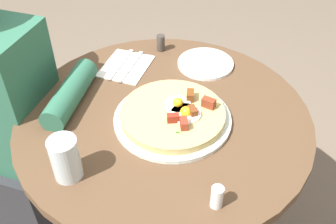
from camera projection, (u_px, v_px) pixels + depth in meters
dining_table at (164, 155)px, 1.21m from camera, size 0.83×0.83×0.71m
person_seated at (5, 138)px, 1.32m from camera, size 0.52×0.30×1.14m
pizza_plate at (172, 119)px, 1.08m from camera, size 0.32×0.32×0.01m
breakfast_pizza at (174, 114)px, 1.07m from camera, size 0.29×0.29×0.05m
bread_plate at (206, 64)px, 1.28m from camera, size 0.18×0.18×0.01m
napkin at (126, 66)px, 1.28m from camera, size 0.14×0.17×0.00m
fork at (131, 66)px, 1.27m from camera, size 0.02×0.18×0.00m
knife at (121, 64)px, 1.28m from camera, size 0.02×0.18×0.00m
water_glass at (65, 159)px, 0.90m from camera, size 0.07×0.07×0.11m
salt_shaker at (217, 197)px, 0.85m from camera, size 0.03×0.03×0.06m
pepper_shaker at (161, 43)px, 1.34m from camera, size 0.03×0.03×0.06m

